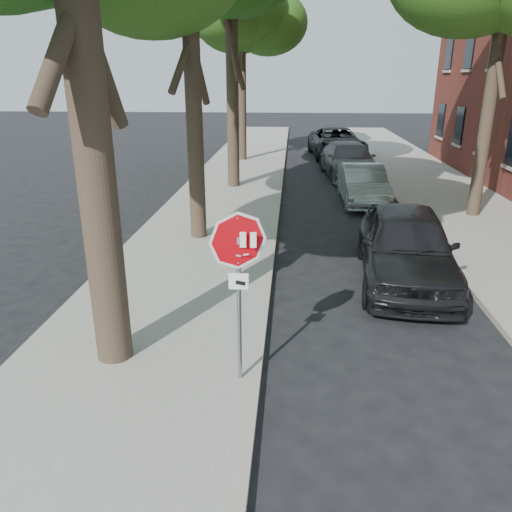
{
  "coord_description": "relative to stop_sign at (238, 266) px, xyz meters",
  "views": [
    {
      "loc": [
        0.01,
        -6.44,
        4.42
      ],
      "look_at": [
        -0.47,
        0.11,
        2.05
      ],
      "focal_mm": 35.0,
      "sensor_mm": 36.0,
      "label": 1
    }
  ],
  "objects": [
    {
      "name": "ground",
      "position": [
        0.7,
        0.03,
        -1.95
      ],
      "size": [
        120.0,
        120.0,
        0.0
      ],
      "primitive_type": "plane",
      "color": "black",
      "rests_on": "ground"
    },
    {
      "name": "sidewalk_left",
      "position": [
        -1.8,
        12.03,
        -1.89
      ],
      "size": [
        4.0,
        55.0,
        0.12
      ],
      "primitive_type": "cube",
      "color": "gray",
      "rests_on": "ground"
    },
    {
      "name": "sidewalk_right",
      "position": [
        6.7,
        12.03,
        -1.89
      ],
      "size": [
        4.0,
        55.0,
        0.12
      ],
      "primitive_type": "cube",
      "color": "gray",
      "rests_on": "ground"
    },
    {
      "name": "curb_left",
      "position": [
        0.25,
        12.03,
        -1.88
      ],
      "size": [
        0.12,
        55.0,
        0.13
      ],
      "primitive_type": "cube",
      "color": "#9E9384",
      "rests_on": "ground"
    },
    {
      "name": "curb_right",
      "position": [
        4.65,
        12.03,
        -1.88
      ],
      "size": [
        0.12,
        55.0,
        0.13
      ],
      "primitive_type": "cube",
      "color": "#9E9384",
      "rests_on": "ground"
    },
    {
      "name": "stop_sign",
      "position": [
        0.0,
        0.0,
        0.0
      ],
      "size": [
        0.76,
        0.34,
        2.61
      ],
      "color": "gray",
      "rests_on": "sidewalk_left"
    },
    {
      "name": "tree_far",
      "position": [
        -2.02,
        21.14,
        5.26
      ],
      "size": [
        5.29,
        4.91,
        9.33
      ],
      "color": "black",
      "rests_on": "sidewalk_left"
    },
    {
      "name": "car_a",
      "position": [
        3.3,
        4.37,
        -1.1
      ],
      "size": [
        2.45,
        5.13,
        1.69
      ],
      "primitive_type": "imported",
      "rotation": [
        0.0,
        0.0,
        -0.09
      ],
      "color": "black",
      "rests_on": "ground"
    },
    {
      "name": "car_b",
      "position": [
        3.3,
        11.81,
        -1.26
      ],
      "size": [
        1.53,
        4.22,
        1.38
      ],
      "primitive_type": "imported",
      "rotation": [
        0.0,
        0.0,
        0.02
      ],
      "color": "gray",
      "rests_on": "ground"
    },
    {
      "name": "car_c",
      "position": [
        3.3,
        16.88,
        -1.17
      ],
      "size": [
        2.66,
        5.53,
        1.55
      ],
      "primitive_type": "imported",
      "rotation": [
        0.0,
        0.0,
        0.09
      ],
      "color": "#47474C",
      "rests_on": "ground"
    },
    {
      "name": "car_d",
      "position": [
        3.21,
        22.85,
        -1.12
      ],
      "size": [
        3.24,
        6.18,
        1.66
      ],
      "primitive_type": "imported",
      "rotation": [
        0.0,
        0.0,
        0.08
      ],
      "color": "black",
      "rests_on": "ground"
    }
  ]
}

